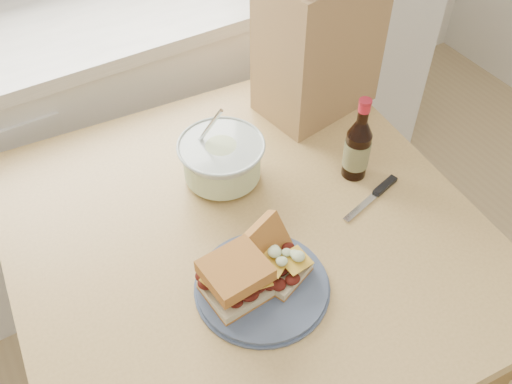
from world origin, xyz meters
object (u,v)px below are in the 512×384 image
plate (262,286)px  paper_bag (319,42)px  dining_table (247,263)px  coleslaw_bowl (222,161)px  beer_bottle (357,148)px

plate → paper_bag: (0.43, 0.44, 0.18)m
dining_table → plate: size_ratio=4.06×
coleslaw_bowl → plate: bearing=-104.9°
plate → paper_bag: paper_bag is taller
beer_bottle → paper_bag: (0.07, 0.27, 0.11)m
plate → paper_bag: bearing=45.4°
coleslaw_bowl → beer_bottle: bearing=-28.6°
beer_bottle → paper_bag: paper_bag is taller
plate → coleslaw_bowl: size_ratio=1.30×
plate → paper_bag: size_ratio=0.70×
dining_table → plate: plate is taller
dining_table → coleslaw_bowl: (0.03, 0.17, 0.17)m
beer_bottle → coleslaw_bowl: bearing=157.5°
dining_table → beer_bottle: (0.31, 0.02, 0.20)m
beer_bottle → paper_bag: 0.30m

